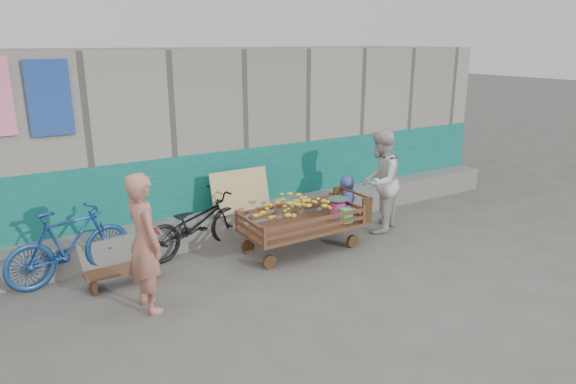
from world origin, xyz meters
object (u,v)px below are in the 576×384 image
bicycle_blue (70,244)px  bicycle_dark (195,224)px  banana_cart (299,215)px  woman (380,181)px  bench (122,273)px  vendor_man (145,243)px  child (347,201)px

bicycle_blue → bicycle_dark: bearing=-101.3°
bicycle_blue → banana_cart: bearing=-115.3°
woman → bicycle_dark: bearing=-46.7°
bicycle_blue → bench: bearing=-146.6°
banana_cart → woman: woman is taller
bench → vendor_man: bearing=-81.8°
bench → banana_cart: bearing=-5.4°
vendor_man → child: size_ratio=1.84×
bench → vendor_man: 1.05m
vendor_man → bicycle_dark: 1.80m
bench → woman: 4.32m
bicycle_dark → woman: bearing=-116.3°
woman → banana_cart: bearing=-31.5°
bench → woman: woman is taller
child → bicycle_dark: 2.69m
bicycle_dark → bicycle_blue: 1.79m
woman → bicycle_blue: bearing=-41.6°
banana_cart → woman: size_ratio=1.14×
banana_cart → bicycle_blue: bearing=166.1°
banana_cart → bench: (-2.63, 0.25, -0.40)m
vendor_man → bicycle_blue: 1.52m
banana_cart → vendor_man: vendor_man is taller
bicycle_dark → child: bearing=-109.0°
bench → bicycle_dark: 1.40m
banana_cart → child: (1.29, 0.47, -0.11)m
child → bicycle_blue: 4.47m
banana_cart → bench: size_ratio=2.09×
vendor_man → bicycle_dark: vendor_man is taller
bench → bicycle_dark: size_ratio=0.54×
vendor_man → woman: bearing=-88.1°
bench → child: child is taller
banana_cart → bicycle_dark: (-1.38, 0.79, -0.11)m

